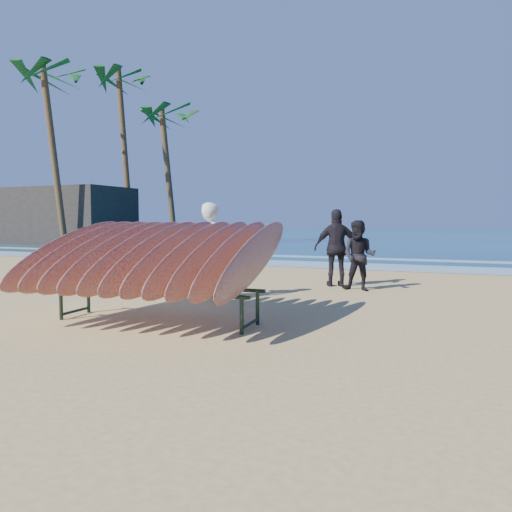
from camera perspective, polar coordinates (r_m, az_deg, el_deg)
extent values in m
plane|color=tan|center=(7.43, -2.45, -7.73)|extent=(120.00, 120.00, 0.00)
plane|color=navy|center=(61.66, 20.30, 2.39)|extent=(160.00, 160.00, 0.00)
plane|color=white|center=(16.92, 12.38, -1.16)|extent=(160.00, 160.00, 0.00)
plane|color=white|center=(20.36, 14.24, -0.33)|extent=(160.00, 160.00, 0.00)
cylinder|color=black|center=(8.22, -21.39, -5.09)|extent=(0.06, 0.06, 0.50)
cylinder|color=black|center=(6.71, -1.66, -6.84)|extent=(0.06, 0.06, 0.50)
cylinder|color=black|center=(8.72, -18.61, -4.52)|extent=(0.06, 0.06, 0.50)
cylinder|color=black|center=(7.31, 0.17, -5.94)|extent=(0.06, 0.06, 0.50)
cylinder|color=black|center=(7.32, -12.58, -4.04)|extent=(3.20, 0.28, 0.06)
cylinder|color=black|center=(7.87, -10.09, -3.44)|extent=(3.20, 0.28, 0.06)
cylinder|color=black|center=(8.50, -19.93, -5.93)|extent=(0.09, 0.65, 0.04)
cylinder|color=black|center=(7.04, -0.70, -7.73)|extent=(0.09, 0.65, 0.04)
ellipsoid|color=#670C07|center=(8.43, -20.45, 0.39)|extent=(0.28, 2.98, 1.37)
ellipsoid|color=#670C07|center=(8.24, -18.79, 0.35)|extent=(0.28, 2.98, 1.37)
ellipsoid|color=#670C07|center=(8.05, -17.05, 0.31)|extent=(0.28, 2.98, 1.37)
ellipsoid|color=#670C07|center=(7.87, -15.23, 0.26)|extent=(0.28, 2.98, 1.37)
ellipsoid|color=#670C07|center=(7.70, -13.33, 0.22)|extent=(0.28, 2.98, 1.37)
ellipsoid|color=#670C07|center=(7.54, -11.34, 0.17)|extent=(0.28, 2.98, 1.37)
ellipsoid|color=#670C07|center=(7.39, -9.27, 0.11)|extent=(0.28, 2.98, 1.37)
ellipsoid|color=#670C07|center=(7.24, -7.12, 0.06)|extent=(0.28, 2.98, 1.37)
ellipsoid|color=#670C07|center=(7.11, -4.88, 0.00)|extent=(0.28, 2.98, 1.37)
ellipsoid|color=#670C07|center=(6.99, -2.56, -0.06)|extent=(0.28, 2.98, 1.37)
ellipsoid|color=#670C07|center=(6.88, -0.16, -0.12)|extent=(0.28, 2.98, 1.37)
imported|color=white|center=(9.68, -5.10, 0.58)|extent=(0.81, 0.75, 1.87)
imported|color=black|center=(11.01, 11.71, 0.04)|extent=(0.78, 0.63, 1.53)
imported|color=black|center=(11.65, 9.25, 0.93)|extent=(1.13, 0.80, 1.79)
cube|color=#2D2823|center=(35.00, -20.89, 4.28)|extent=(8.19, 4.55, 3.64)
cylinder|color=brown|center=(30.76, -22.09, 10.40)|extent=(0.36, 1.66, 10.12)
cylinder|color=brown|center=(32.04, -10.00, 8.92)|extent=(0.36, 1.74, 8.49)
cylinder|color=brown|center=(33.86, -14.74, 10.78)|extent=(0.36, 1.44, 11.11)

